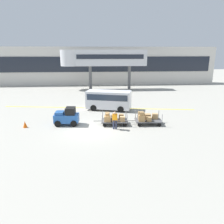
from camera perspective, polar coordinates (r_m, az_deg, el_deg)
The scene contains 10 objects.
ground_plane at distance 18.26m, azimuth -5.74°, elevation -4.55°, with size 120.00×120.00×0.00m, color #9E9B91.
apron_lead_line at distance 25.01m, azimuth -3.91°, elevation 1.06°, with size 21.80×0.20×0.01m, color yellow.
terminal_building at distance 43.21m, azimuth -5.16°, elevation 11.96°, with size 47.80×2.51×7.13m.
jet_bridge at distance 37.16m, azimuth -3.15°, elevation 13.89°, with size 14.17×3.00×6.54m.
baggage_tug at distance 19.44m, azimuth -11.72°, elevation -1.22°, with size 2.16×1.33×1.58m.
baggage_cart_lead at distance 19.15m, azimuth 0.45°, elevation -1.82°, with size 3.04×1.52×1.14m.
baggage_cart_middle at distance 19.52m, azimuth 9.09°, elevation -1.60°, with size 3.04×1.52×1.23m.
baggage_handler at distance 17.92m, azimuth 0.76°, elevation -1.95°, with size 0.46×0.48×1.56m.
shuttle_van at distance 23.96m, azimuth -0.88°, elevation 3.48°, with size 5.14×3.13×2.10m.
safety_cone_near at distance 19.96m, azimuth -21.83°, elevation -3.03°, with size 0.36×0.36×0.55m, color #EA590F.
Camera 1 is at (0.52, -17.14, 6.27)m, focal length 34.90 mm.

